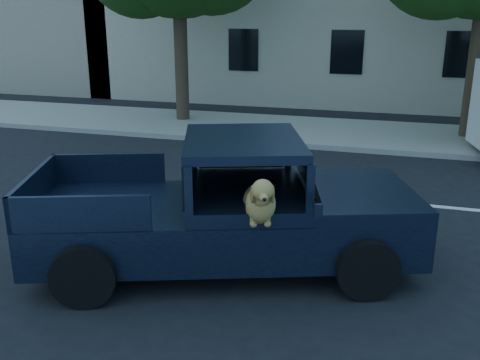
{
  "coord_description": "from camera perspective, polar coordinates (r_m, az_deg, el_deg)",
  "views": [
    {
      "loc": [
        3.05,
        -7.09,
        3.65
      ],
      "look_at": [
        1.08,
        -0.55,
        1.49
      ],
      "focal_mm": 40.0,
      "sensor_mm": 36.0,
      "label": 1
    }
  ],
  "objects": [
    {
      "name": "ground",
      "position": [
        8.54,
        -5.94,
        -7.86
      ],
      "size": [
        120.0,
        120.0,
        0.0
      ],
      "primitive_type": "plane",
      "color": "black",
      "rests_on": "ground"
    },
    {
      "name": "pickup_truck",
      "position": [
        7.87,
        -2.24,
        -4.76
      ],
      "size": [
        5.85,
        3.82,
        1.95
      ],
      "rotation": [
        0.0,
        0.0,
        0.34
      ],
      "color": "black",
      "rests_on": "ground"
    },
    {
      "name": "building_left",
      "position": [
        29.7,
        -21.68,
        17.07
      ],
      "size": [
        12.0,
        6.0,
        8.0
      ],
      "primitive_type": "cube",
      "color": "tan",
      "rests_on": "ground"
    },
    {
      "name": "far_sidewalk",
      "position": [
        16.95,
        6.03,
        5.29
      ],
      "size": [
        60.0,
        4.0,
        0.15
      ],
      "primitive_type": "cube",
      "color": "gray",
      "rests_on": "ground"
    },
    {
      "name": "lane_stripes",
      "position": [
        11.15,
        10.43,
        -1.81
      ],
      "size": [
        21.6,
        0.14,
        0.01
      ],
      "primitive_type": null,
      "color": "silver",
      "rests_on": "ground"
    }
  ]
}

